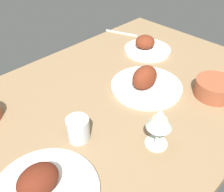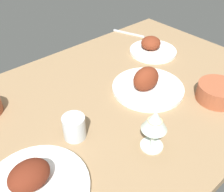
{
  "view_description": "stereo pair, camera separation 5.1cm",
  "coord_description": "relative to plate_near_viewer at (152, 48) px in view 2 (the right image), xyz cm",
  "views": [
    {
      "loc": [
        -52.96,
        -52.4,
        64.34
      ],
      "look_at": [
        0.0,
        0.0,
        6.0
      ],
      "focal_mm": 41.46,
      "sensor_mm": 36.0,
      "label": 1
    },
    {
      "loc": [
        -49.26,
        -55.89,
        64.34
      ],
      "look_at": [
        0.0,
        0.0,
        6.0
      ],
      "focal_mm": 41.46,
      "sensor_mm": 36.0,
      "label": 2
    }
  ],
  "objects": [
    {
      "name": "plate_center_main",
      "position": [
        -24.63,
        -19.32,
        0.51
      ],
      "size": [
        27.78,
        27.78,
        10.35
      ],
      "color": "white",
      "rests_on": "dining_table"
    },
    {
      "name": "dining_table",
      "position": [
        -38.91,
        -15.1,
        -4.26
      ],
      "size": [
        140.0,
        90.0,
        4.0
      ],
      "primitive_type": "cube",
      "color": "#937551",
      "rests_on": "ground"
    },
    {
      "name": "plate_near_viewer",
      "position": [
        0.0,
        0.0,
        0.0
      ],
      "size": [
        22.23,
        22.23,
        7.51
      ],
      "color": "white",
      "rests_on": "dining_table"
    },
    {
      "name": "water_tumbler",
      "position": [
        -59.49,
        -20.87,
        1.63
      ],
      "size": [
        7.08,
        7.08,
        7.77
      ],
      "primitive_type": "cylinder",
      "color": "silver",
      "rests_on": "dining_table"
    },
    {
      "name": "fork_loose",
      "position": [
        5.93,
        22.01,
        -1.86
      ],
      "size": [
        7.26,
        17.67,
        0.8
      ],
      "primitive_type": "cube",
      "rotation": [
        0.0,
        0.0,
        1.93
      ],
      "color": "silver",
      "rests_on": "dining_table"
    },
    {
      "name": "wine_glass",
      "position": [
        -44.57,
        -39.65,
        7.67
      ],
      "size": [
        7.6,
        7.6,
        14.0
      ],
      "color": "silver",
      "rests_on": "dining_table"
    },
    {
      "name": "plate_far_side",
      "position": [
        -78.13,
        -29.41,
        -0.09
      ],
      "size": [
        28.01,
        28.01,
        8.24
      ],
      "color": "white",
      "rests_on": "dining_table"
    },
    {
      "name": "bowl_pasta",
      "position": [
        -9.47,
        -40.06,
        1.15
      ],
      "size": [
        14.78,
        14.78,
        6.3
      ],
      "color": "#A35133",
      "rests_on": "dining_table"
    }
  ]
}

